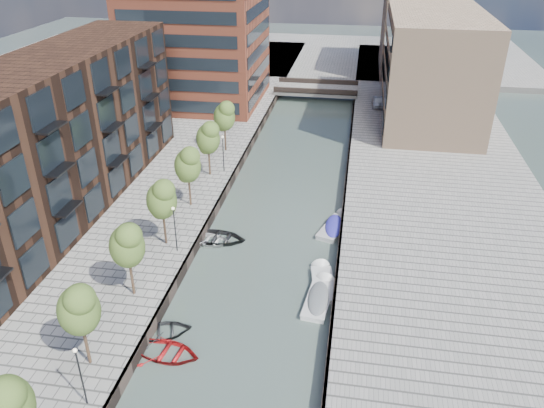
% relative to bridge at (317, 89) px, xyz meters
% --- Properties ---
extents(water, '(300.00, 300.00, 0.00)m').
position_rel_bridge_xyz_m(water, '(0.00, -32.00, -1.39)').
color(water, '#38473F').
rests_on(water, ground).
extents(quay_right, '(20.00, 140.00, 1.00)m').
position_rel_bridge_xyz_m(quay_right, '(16.00, -32.00, -0.89)').
color(quay_right, gray).
rests_on(quay_right, ground).
extents(quay_wall_left, '(0.25, 140.00, 1.00)m').
position_rel_bridge_xyz_m(quay_wall_left, '(-6.10, -32.00, -0.89)').
color(quay_wall_left, '#332823').
rests_on(quay_wall_left, ground).
extents(quay_wall_right, '(0.25, 140.00, 1.00)m').
position_rel_bridge_xyz_m(quay_wall_right, '(6.10, -32.00, -0.89)').
color(quay_wall_right, '#332823').
rests_on(quay_wall_right, ground).
extents(far_closure, '(80.00, 40.00, 1.00)m').
position_rel_bridge_xyz_m(far_closure, '(0.00, 28.00, -0.89)').
color(far_closure, gray).
rests_on(far_closure, ground).
extents(apartment_block, '(8.00, 38.00, 14.00)m').
position_rel_bridge_xyz_m(apartment_block, '(-20.00, -42.00, 6.61)').
color(apartment_block, black).
rests_on(apartment_block, quay_left).
extents(tan_block_near, '(12.00, 25.00, 14.00)m').
position_rel_bridge_xyz_m(tan_block_near, '(16.00, -10.00, 6.61)').
color(tan_block_near, tan).
rests_on(tan_block_near, quay_right).
extents(tan_block_far, '(12.00, 20.00, 16.00)m').
position_rel_bridge_xyz_m(tan_block_far, '(16.00, 16.00, 7.61)').
color(tan_block_far, tan).
rests_on(tan_block_far, quay_right).
extents(bridge, '(13.00, 6.00, 1.30)m').
position_rel_bridge_xyz_m(bridge, '(0.00, 0.00, 0.00)').
color(bridge, gray).
rests_on(bridge, ground).
extents(tree_0, '(2.50, 2.50, 5.95)m').
position_rel_bridge_xyz_m(tree_0, '(-8.50, -68.00, 3.92)').
color(tree_0, '#382619').
rests_on(tree_0, quay_left).
extents(tree_1, '(2.50, 2.50, 5.95)m').
position_rel_bridge_xyz_m(tree_1, '(-8.50, -61.00, 3.92)').
color(tree_1, '#382619').
rests_on(tree_1, quay_left).
extents(tree_2, '(2.50, 2.50, 5.95)m').
position_rel_bridge_xyz_m(tree_2, '(-8.50, -54.00, 3.92)').
color(tree_2, '#382619').
rests_on(tree_2, quay_left).
extents(tree_3, '(2.50, 2.50, 5.95)m').
position_rel_bridge_xyz_m(tree_3, '(-8.50, -47.00, 3.92)').
color(tree_3, '#382619').
rests_on(tree_3, quay_left).
extents(tree_4, '(2.50, 2.50, 5.95)m').
position_rel_bridge_xyz_m(tree_4, '(-8.50, -40.00, 3.92)').
color(tree_4, '#382619').
rests_on(tree_4, quay_left).
extents(tree_5, '(2.50, 2.50, 5.95)m').
position_rel_bridge_xyz_m(tree_5, '(-8.50, -33.00, 3.92)').
color(tree_5, '#382619').
rests_on(tree_5, quay_left).
extents(tree_6, '(2.50, 2.50, 5.95)m').
position_rel_bridge_xyz_m(tree_6, '(-8.50, -26.00, 3.92)').
color(tree_6, '#382619').
rests_on(tree_6, quay_left).
extents(lamp_0, '(0.24, 0.24, 4.12)m').
position_rel_bridge_xyz_m(lamp_0, '(-7.20, -64.00, 2.12)').
color(lamp_0, black).
rests_on(lamp_0, quay_left).
extents(lamp_1, '(0.24, 0.24, 4.12)m').
position_rel_bridge_xyz_m(lamp_1, '(-7.20, -48.00, 2.12)').
color(lamp_1, black).
rests_on(lamp_1, quay_left).
extents(lamp_2, '(0.24, 0.24, 4.12)m').
position_rel_bridge_xyz_m(lamp_2, '(-7.20, -32.00, 2.12)').
color(lamp_2, black).
rests_on(lamp_2, quay_left).
extents(sloop_1, '(4.94, 4.27, 0.86)m').
position_rel_bridge_xyz_m(sloop_1, '(-5.40, -56.78, -1.39)').
color(sloop_1, black).
rests_on(sloop_1, ground).
extents(sloop_2, '(4.87, 3.76, 0.93)m').
position_rel_bridge_xyz_m(sloop_2, '(-4.37, -58.68, -1.39)').
color(sloop_2, '#A61214').
rests_on(sloop_2, ground).
extents(sloop_3, '(4.63, 3.51, 0.90)m').
position_rel_bridge_xyz_m(sloop_3, '(-5.40, -44.84, -1.39)').
color(sloop_3, silver).
rests_on(sloop_3, ground).
extents(sloop_4, '(5.24, 3.84, 1.05)m').
position_rel_bridge_xyz_m(sloop_4, '(-4.68, -44.38, -1.39)').
color(sloop_4, black).
rests_on(sloop_4, ground).
extents(motorboat_2, '(2.44, 4.99, 1.59)m').
position_rel_bridge_xyz_m(motorboat_2, '(5.02, -48.95, -1.30)').
color(motorboat_2, silver).
rests_on(motorboat_2, ground).
extents(motorboat_3, '(3.20, 5.38, 1.70)m').
position_rel_bridge_xyz_m(motorboat_3, '(5.55, -40.40, -1.18)').
color(motorboat_3, '#AFAFAD').
rests_on(motorboat_3, ground).
extents(motorboat_4, '(2.26, 5.18, 1.67)m').
position_rel_bridge_xyz_m(motorboat_4, '(4.97, -51.15, -1.19)').
color(motorboat_4, silver).
rests_on(motorboat_4, ground).
extents(car, '(1.86, 4.28, 1.44)m').
position_rel_bridge_xyz_m(car, '(9.58, -6.02, 0.33)').
color(car, silver).
rests_on(car, quay_right).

